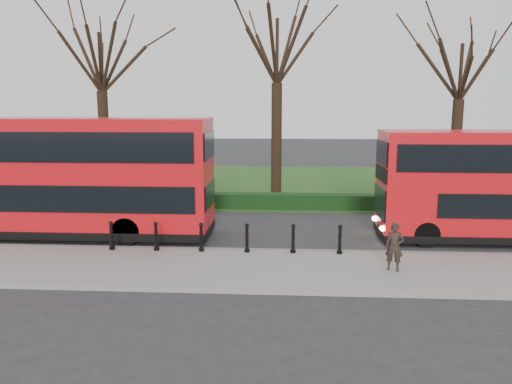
{
  "coord_description": "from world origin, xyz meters",
  "views": [
    {
      "loc": [
        2.56,
        -18.46,
        5.36
      ],
      "look_at": [
        1.41,
        0.5,
        2.0
      ],
      "focal_mm": 35.0,
      "sensor_mm": 36.0,
      "label": 1
    }
  ],
  "objects": [
    {
      "name": "ground",
      "position": [
        0.0,
        0.0,
        0.0
      ],
      "size": [
        120.0,
        120.0,
        0.0
      ],
      "primitive_type": "plane",
      "color": "#28282B",
      "rests_on": "ground"
    },
    {
      "name": "tree_mid",
      "position": [
        2.0,
        10.0,
        8.62
      ],
      "size": [
        7.59,
        7.59,
        11.86
      ],
      "color": "black",
      "rests_on": "ground"
    },
    {
      "name": "bollard_row",
      "position": [
        0.38,
        -1.35,
        0.65
      ],
      "size": [
        8.34,
        0.15,
        1.0
      ],
      "color": "black",
      "rests_on": "pavement"
    },
    {
      "name": "hedge",
      "position": [
        0.0,
        6.8,
        0.4
      ],
      "size": [
        60.0,
        0.9,
        0.8
      ],
      "primitive_type": "cube",
      "color": "black",
      "rests_on": "ground"
    },
    {
      "name": "pedestrian",
      "position": [
        6.0,
        -3.07,
        0.93
      ],
      "size": [
        0.65,
        0.52,
        1.55
      ],
      "primitive_type": "imported",
      "rotation": [
        0.0,
        0.0,
        -0.3
      ],
      "color": "#2D231C",
      "rests_on": "pavement"
    },
    {
      "name": "grass_verge",
      "position": [
        0.0,
        15.0,
        0.03
      ],
      "size": [
        60.0,
        18.0,
        0.06
      ],
      "primitive_type": "cube",
      "color": "#244C19",
      "rests_on": "ground"
    },
    {
      "name": "yellow_line_outer",
      "position": [
        0.0,
        -0.7,
        0.01
      ],
      "size": [
        60.0,
        0.1,
        0.01
      ],
      "primitive_type": "cube",
      "color": "yellow",
      "rests_on": "ground"
    },
    {
      "name": "kerb",
      "position": [
        0.0,
        -1.0,
        0.07
      ],
      "size": [
        60.0,
        0.25,
        0.16
      ],
      "primitive_type": "cube",
      "color": "slate",
      "rests_on": "ground"
    },
    {
      "name": "pavement",
      "position": [
        0.0,
        -3.0,
        0.07
      ],
      "size": [
        60.0,
        4.0,
        0.15
      ],
      "primitive_type": "cube",
      "color": "gray",
      "rests_on": "ground"
    },
    {
      "name": "tree_right",
      "position": [
        12.0,
        10.0,
        7.42
      ],
      "size": [
        6.54,
        6.54,
        10.21
      ],
      "color": "black",
      "rests_on": "ground"
    },
    {
      "name": "tree_left",
      "position": [
        -8.0,
        10.0,
        8.06
      ],
      "size": [
        7.1,
        7.1,
        11.09
      ],
      "color": "black",
      "rests_on": "ground"
    },
    {
      "name": "yellow_line_inner",
      "position": [
        0.0,
        -0.5,
        0.01
      ],
      "size": [
        60.0,
        0.1,
        0.01
      ],
      "primitive_type": "cube",
      "color": "yellow",
      "rests_on": "ground"
    },
    {
      "name": "bus_lead",
      "position": [
        -6.5,
        0.97,
        2.42
      ],
      "size": [
        12.07,
        2.77,
        4.8
      ],
      "color": "red",
      "rests_on": "ground"
    }
  ]
}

